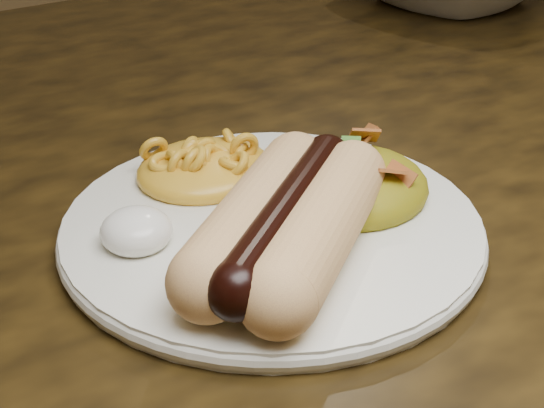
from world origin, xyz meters
TOP-DOWN VIEW (x-y plane):
  - table at (0.00, 0.00)m, footprint 1.60×0.90m
  - plate at (-0.02, -0.11)m, footprint 0.32×0.32m
  - hotdog at (-0.03, -0.14)m, footprint 0.14×0.14m
  - mac_and_cheese at (-0.02, -0.04)m, footprint 0.09×0.08m
  - sour_cream at (-0.10, -0.09)m, footprint 0.04×0.04m
  - taco_salad at (0.04, -0.11)m, footprint 0.10×0.09m

SIDE VIEW (x-z plane):
  - table at x=0.00m, z-range 0.28..1.03m
  - plate at x=-0.02m, z-range 0.75..0.76m
  - sour_cream at x=-0.10m, z-range 0.76..0.79m
  - taco_salad at x=0.04m, z-range 0.76..0.80m
  - mac_and_cheese at x=-0.02m, z-range 0.76..0.80m
  - hotdog at x=-0.03m, z-range 0.76..0.80m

